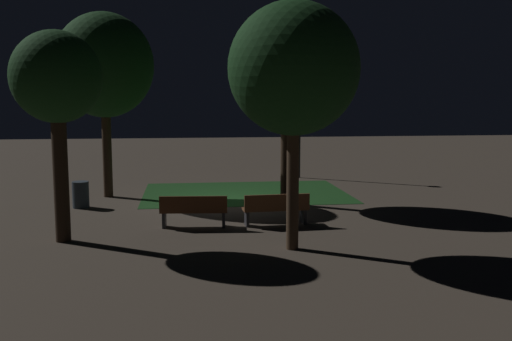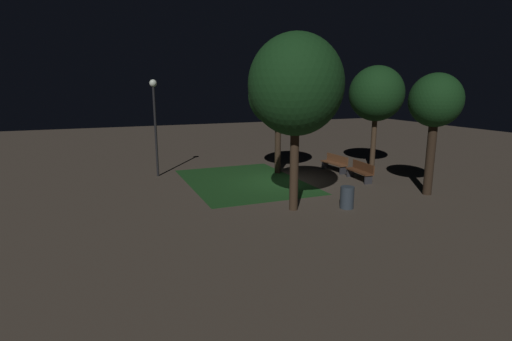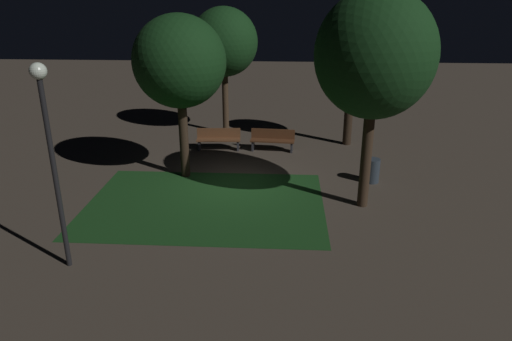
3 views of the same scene
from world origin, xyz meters
name	(u,v)px [view 3 (image 3 of 3)]	position (x,y,z in m)	size (l,w,h in m)	color
ground_plane	(237,184)	(0.00, 0.00, 0.00)	(60.00, 60.00, 0.00)	#473D33
grass_lawn	(206,204)	(0.82, 1.61, 0.01)	(7.32, 5.28, 0.01)	#194219
bench_front_left	(273,139)	(-1.12, -3.75, 0.48)	(1.83, 0.62, 0.88)	#512D19
bench_by_lamp	(219,138)	(1.12, -3.75, 0.48)	(1.83, 0.59, 0.88)	brown
tree_back_left	(375,56)	(-4.03, 1.43, 4.54)	(3.37, 3.37, 6.36)	#38281C
tree_left_canopy	(180,62)	(1.90, -0.70, 4.01)	(3.08, 3.08, 5.57)	#2D2116
tree_lawn_side	(353,53)	(-4.30, -4.83, 3.86)	(2.12, 2.12, 5.05)	#2D2116
tree_back_right	(224,43)	(1.11, -6.21, 4.09)	(2.95, 2.95, 5.61)	#423021
lamp_post_plaza_west	(49,136)	(3.55, 5.29, 3.26)	(0.36, 0.36, 4.84)	black
trash_bin	(372,170)	(-4.63, -0.52, 0.42)	(0.52, 0.52, 0.84)	#2D3842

